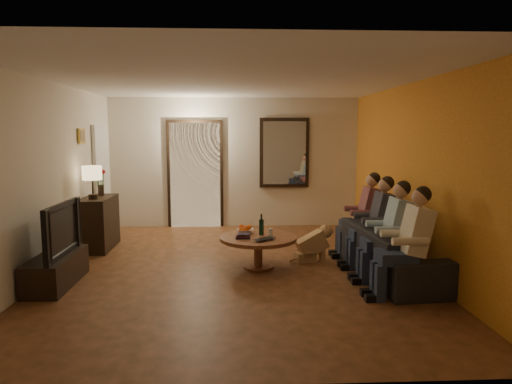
{
  "coord_description": "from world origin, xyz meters",
  "views": [
    {
      "loc": [
        -0.01,
        -6.22,
        1.89
      ],
      "look_at": [
        0.3,
        0.3,
        1.05
      ],
      "focal_mm": 32.0,
      "sensor_mm": 36.0,
      "label": 1
    }
  ],
  "objects_px": {
    "coffee_table": "(258,252)",
    "laptop": "(267,240)",
    "sofa": "(391,251)",
    "person_d": "(365,218)",
    "person_a": "(410,247)",
    "tv": "(54,229)",
    "person_c": "(377,226)",
    "dresser": "(98,223)",
    "bowl": "(245,231)",
    "table_lamp": "(92,182)",
    "wine_bottle": "(261,224)",
    "person_b": "(392,236)",
    "tv_stand": "(56,270)",
    "dog": "(312,243)"
  },
  "relations": [
    {
      "from": "coffee_table",
      "to": "laptop",
      "type": "bearing_deg",
      "value": -70.35
    },
    {
      "from": "sofa",
      "to": "person_d",
      "type": "distance_m",
      "value": 0.95
    },
    {
      "from": "sofa",
      "to": "person_a",
      "type": "bearing_deg",
      "value": 168.84
    },
    {
      "from": "tv",
      "to": "person_c",
      "type": "xyz_separation_m",
      "value": [
        4.24,
        0.54,
        -0.11
      ]
    },
    {
      "from": "tv",
      "to": "person_d",
      "type": "bearing_deg",
      "value": -74.9
    },
    {
      "from": "sofa",
      "to": "person_c",
      "type": "xyz_separation_m",
      "value": [
        -0.1,
        0.3,
        0.28
      ]
    },
    {
      "from": "dresser",
      "to": "tv",
      "type": "xyz_separation_m",
      "value": [
        0.0,
        -1.84,
        0.29
      ]
    },
    {
      "from": "dresser",
      "to": "laptop",
      "type": "bearing_deg",
      "value": -28.97
    },
    {
      "from": "dresser",
      "to": "bowl",
      "type": "bearing_deg",
      "value": -22.26
    },
    {
      "from": "table_lamp",
      "to": "sofa",
      "type": "bearing_deg",
      "value": -17.55
    },
    {
      "from": "table_lamp",
      "to": "person_c",
      "type": "height_order",
      "value": "table_lamp"
    },
    {
      "from": "wine_bottle",
      "to": "dresser",
      "type": "bearing_deg",
      "value": 157.25
    },
    {
      "from": "person_b",
      "to": "tv_stand",
      "type": "bearing_deg",
      "value": 179.24
    },
    {
      "from": "coffee_table",
      "to": "dog",
      "type": "bearing_deg",
      "value": 18.77
    },
    {
      "from": "wine_bottle",
      "to": "laptop",
      "type": "distance_m",
      "value": 0.41
    },
    {
      "from": "coffee_table",
      "to": "bowl",
      "type": "height_order",
      "value": "bowl"
    },
    {
      "from": "dresser",
      "to": "coffee_table",
      "type": "bearing_deg",
      "value": -25.0
    },
    {
      "from": "tv",
      "to": "bowl",
      "type": "bearing_deg",
      "value": -70.28
    },
    {
      "from": "person_a",
      "to": "tv_stand",
      "type": "bearing_deg",
      "value": 171.19
    },
    {
      "from": "tv_stand",
      "to": "dog",
      "type": "distance_m",
      "value": 3.51
    },
    {
      "from": "tv",
      "to": "sofa",
      "type": "relative_size",
      "value": 0.52
    },
    {
      "from": "person_c",
      "to": "wine_bottle",
      "type": "distance_m",
      "value": 1.63
    },
    {
      "from": "tv",
      "to": "dog",
      "type": "distance_m",
      "value": 3.53
    },
    {
      "from": "table_lamp",
      "to": "laptop",
      "type": "height_order",
      "value": "table_lamp"
    },
    {
      "from": "person_b",
      "to": "person_d",
      "type": "xyz_separation_m",
      "value": [
        0.0,
        1.2,
        0.0
      ]
    },
    {
      "from": "coffee_table",
      "to": "person_c",
      "type": "bearing_deg",
      "value": -3.2
    },
    {
      "from": "coffee_table",
      "to": "person_a",
      "type": "bearing_deg",
      "value": -37.79
    },
    {
      "from": "person_d",
      "to": "coffee_table",
      "type": "bearing_deg",
      "value": -163.1
    },
    {
      "from": "person_c",
      "to": "bowl",
      "type": "distance_m",
      "value": 1.88
    },
    {
      "from": "sofa",
      "to": "person_b",
      "type": "height_order",
      "value": "person_b"
    },
    {
      "from": "tv_stand",
      "to": "coffee_table",
      "type": "height_order",
      "value": "coffee_table"
    },
    {
      "from": "table_lamp",
      "to": "bowl",
      "type": "height_order",
      "value": "table_lamp"
    },
    {
      "from": "dresser",
      "to": "person_b",
      "type": "xyz_separation_m",
      "value": [
        4.24,
        -1.89,
        0.17
      ]
    },
    {
      "from": "person_b",
      "to": "coffee_table",
      "type": "bearing_deg",
      "value": 157.43
    },
    {
      "from": "table_lamp",
      "to": "wine_bottle",
      "type": "distance_m",
      "value": 2.81
    },
    {
      "from": "dresser",
      "to": "table_lamp",
      "type": "relative_size",
      "value": 1.78
    },
    {
      "from": "person_b",
      "to": "dog",
      "type": "relative_size",
      "value": 2.14
    },
    {
      "from": "sofa",
      "to": "dog",
      "type": "bearing_deg",
      "value": 50.14
    },
    {
      "from": "person_b",
      "to": "laptop",
      "type": "xyz_separation_m",
      "value": [
        -1.57,
        0.41,
        -0.14
      ]
    },
    {
      "from": "bowl",
      "to": "wine_bottle",
      "type": "xyz_separation_m",
      "value": [
        0.23,
        -0.12,
        0.12
      ]
    },
    {
      "from": "person_a",
      "to": "bowl",
      "type": "relative_size",
      "value": 4.63
    },
    {
      "from": "dresser",
      "to": "sofa",
      "type": "height_order",
      "value": "dresser"
    },
    {
      "from": "person_c",
      "to": "wine_bottle",
      "type": "xyz_separation_m",
      "value": [
        -1.62,
        0.19,
        0.01
      ]
    },
    {
      "from": "person_c",
      "to": "bowl",
      "type": "xyz_separation_m",
      "value": [
        -1.85,
        0.31,
        -0.12
      ]
    },
    {
      "from": "table_lamp",
      "to": "tv_stand",
      "type": "bearing_deg",
      "value": -90.0
    },
    {
      "from": "person_a",
      "to": "table_lamp",
      "type": "bearing_deg",
      "value": 151.81
    },
    {
      "from": "dresser",
      "to": "laptop",
      "type": "relative_size",
      "value": 2.92
    },
    {
      "from": "person_d",
      "to": "coffee_table",
      "type": "relative_size",
      "value": 1.11
    },
    {
      "from": "person_a",
      "to": "wine_bottle",
      "type": "relative_size",
      "value": 3.87
    },
    {
      "from": "person_c",
      "to": "table_lamp",
      "type": "bearing_deg",
      "value": 165.81
    }
  ]
}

